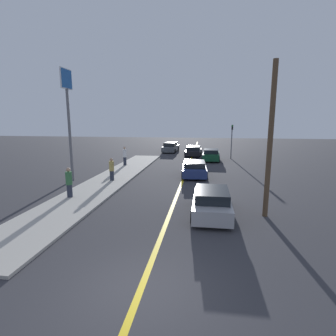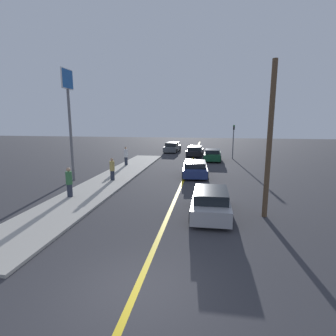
% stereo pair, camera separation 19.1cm
% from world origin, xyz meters
% --- Properties ---
extents(ground_plane, '(120.00, 120.00, 0.00)m').
position_xyz_m(ground_plane, '(0.00, 0.00, 0.00)').
color(ground_plane, '#333338').
extents(road_center_line, '(0.20, 60.00, 0.01)m').
position_xyz_m(road_center_line, '(0.00, 18.00, 0.00)').
color(road_center_line, gold).
rests_on(road_center_line, ground_plane).
extents(sidewalk_left, '(3.10, 25.51, 0.12)m').
position_xyz_m(sidewalk_left, '(-5.47, 12.75, 0.06)').
color(sidewalk_left, '#ADA89E').
rests_on(sidewalk_left, ground_plane).
extents(car_near_right_lane, '(1.90, 4.17, 1.30)m').
position_xyz_m(car_near_right_lane, '(2.03, 6.24, 0.63)').
color(car_near_right_lane, '#9E9EA3').
rests_on(car_near_right_lane, ground_plane).
extents(car_ahead_center, '(2.19, 4.23, 1.23)m').
position_xyz_m(car_ahead_center, '(0.80, 15.04, 0.60)').
color(car_ahead_center, navy).
rests_on(car_ahead_center, ground_plane).
extents(car_far_distant, '(2.01, 3.89, 1.31)m').
position_xyz_m(car_far_distant, '(2.29, 23.34, 0.64)').
color(car_far_distant, '#144728').
rests_on(car_far_distant, ground_plane).
extents(car_parked_left_lot, '(2.12, 4.33, 1.23)m').
position_xyz_m(car_parked_left_lot, '(0.13, 27.25, 0.60)').
color(car_parked_left_lot, black).
rests_on(car_parked_left_lot, ground_plane).
extents(car_oncoming_far, '(2.08, 4.66, 1.38)m').
position_xyz_m(car_oncoming_far, '(-3.27, 30.67, 0.66)').
color(car_oncoming_far, '#4C5156').
rests_on(car_oncoming_far, ground_plane).
extents(pedestrian_near_curb, '(0.36, 0.36, 1.74)m').
position_xyz_m(pedestrian_near_curb, '(-6.13, 7.64, 0.99)').
color(pedestrian_near_curb, '#282D3D').
rests_on(pedestrian_near_curb, sidewalk_left).
extents(pedestrian_mid_group, '(0.36, 0.36, 1.68)m').
position_xyz_m(pedestrian_mid_group, '(-5.18, 12.07, 0.96)').
color(pedestrian_mid_group, '#282D3D').
rests_on(pedestrian_mid_group, sidewalk_left).
extents(pedestrian_far_standing, '(0.35, 0.35, 1.82)m').
position_xyz_m(pedestrian_far_standing, '(-6.21, 18.53, 1.04)').
color(pedestrian_far_standing, '#282D3D').
rests_on(pedestrian_far_standing, sidewalk_left).
extents(traffic_light, '(0.18, 0.40, 3.95)m').
position_xyz_m(traffic_light, '(4.65, 25.24, 2.43)').
color(traffic_light, slate).
rests_on(traffic_light, ground_plane).
extents(roadside_sign, '(0.20, 1.51, 8.14)m').
position_xyz_m(roadside_sign, '(-8.30, 12.06, 5.79)').
color(roadside_sign, slate).
rests_on(roadside_sign, ground_plane).
extents(utility_pole, '(0.24, 0.24, 7.19)m').
position_xyz_m(utility_pole, '(4.59, 6.41, 3.60)').
color(utility_pole, brown).
rests_on(utility_pole, ground_plane).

